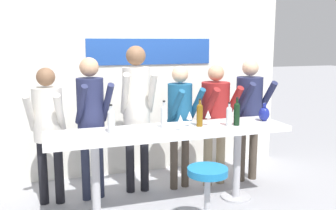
% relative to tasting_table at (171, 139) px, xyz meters
% --- Properties ---
extents(ground_plane, '(40.00, 40.00, 0.00)m').
position_rel_tasting_table_xyz_m(ground_plane, '(-0.00, 0.00, -0.80)').
color(ground_plane, '#9E9EA3').
extents(back_wall, '(4.31, 0.12, 2.56)m').
position_rel_tasting_table_xyz_m(back_wall, '(0.00, 1.34, 0.48)').
color(back_wall, silver).
rests_on(back_wall, ground_plane).
extents(tasting_table, '(2.71, 0.64, 0.93)m').
position_rel_tasting_table_xyz_m(tasting_table, '(0.00, 0.00, 0.00)').
color(tasting_table, white).
rests_on(tasting_table, ground_plane).
extents(bar_stool, '(0.42, 0.42, 0.66)m').
position_rel_tasting_table_xyz_m(bar_stool, '(0.17, -0.62, -0.36)').
color(bar_stool, '#B2B2B7').
rests_on(bar_stool, ground_plane).
extents(person_far_left, '(0.46, 0.56, 1.60)m').
position_rel_tasting_table_xyz_m(person_far_left, '(-1.29, 0.54, 0.19)').
color(person_far_left, black).
rests_on(person_far_left, ground_plane).
extents(person_left, '(0.43, 0.55, 1.70)m').
position_rel_tasting_table_xyz_m(person_left, '(-0.81, 0.53, 0.27)').
color(person_left, '#23283D').
rests_on(person_left, ground_plane).
extents(person_center_left, '(0.43, 0.57, 1.83)m').
position_rel_tasting_table_xyz_m(person_center_left, '(-0.25, 0.57, 0.35)').
color(person_center_left, black).
rests_on(person_center_left, ground_plane).
extents(person_center, '(0.43, 0.53, 1.58)m').
position_rel_tasting_table_xyz_m(person_center, '(0.30, 0.52, 0.18)').
color(person_center, '#473D33').
rests_on(person_center, ground_plane).
extents(person_center_right, '(0.48, 0.56, 1.59)m').
position_rel_tasting_table_xyz_m(person_center_right, '(0.78, 0.49, 0.17)').
color(person_center_right, gray).
rests_on(person_center_right, ground_plane).
extents(person_right, '(0.44, 0.54, 1.65)m').
position_rel_tasting_table_xyz_m(person_right, '(1.28, 0.49, 0.22)').
color(person_right, '#473D33').
rests_on(person_right, ground_plane).
extents(wine_bottle_0, '(0.07, 0.07, 0.31)m').
position_rel_tasting_table_xyz_m(wine_bottle_0, '(-0.06, 0.04, 0.27)').
color(wine_bottle_0, '#B7BCC1').
rests_on(wine_bottle_0, tasting_table).
extents(wine_bottle_1, '(0.07, 0.07, 0.27)m').
position_rel_tasting_table_xyz_m(wine_bottle_1, '(0.67, -0.09, 0.25)').
color(wine_bottle_1, '#B7BCC1').
rests_on(wine_bottle_1, tasting_table).
extents(wine_bottle_2, '(0.07, 0.07, 0.32)m').
position_rel_tasting_table_xyz_m(wine_bottle_2, '(0.35, 0.01, 0.27)').
color(wine_bottle_2, brown).
rests_on(wine_bottle_2, tasting_table).
extents(wine_bottle_3, '(0.08, 0.08, 0.30)m').
position_rel_tasting_table_xyz_m(wine_bottle_3, '(-0.66, 0.02, 0.26)').
color(wine_bottle_3, '#B7BCC1').
rests_on(wine_bottle_3, tasting_table).
extents(wine_bottle_4, '(0.07, 0.07, 0.33)m').
position_rel_tasting_table_xyz_m(wine_bottle_4, '(0.77, -0.08, 0.27)').
color(wine_bottle_4, black).
rests_on(wine_bottle_4, tasting_table).
extents(wine_glass_0, '(0.07, 0.07, 0.18)m').
position_rel_tasting_table_xyz_m(wine_glass_0, '(0.23, 0.03, 0.25)').
color(wine_glass_0, silver).
rests_on(wine_glass_0, tasting_table).
extents(wine_glass_1, '(0.07, 0.07, 0.18)m').
position_rel_tasting_table_xyz_m(wine_glass_1, '(0.07, -0.13, 0.25)').
color(wine_glass_1, silver).
rests_on(wine_glass_1, tasting_table).
extents(wine_glass_2, '(0.07, 0.07, 0.18)m').
position_rel_tasting_table_xyz_m(wine_glass_2, '(0.46, 0.02, 0.25)').
color(wine_glass_2, silver).
rests_on(wine_glass_2, tasting_table).
extents(decorative_vase, '(0.13, 0.13, 0.22)m').
position_rel_tasting_table_xyz_m(decorative_vase, '(1.20, 0.03, 0.21)').
color(decorative_vase, navy).
rests_on(decorative_vase, tasting_table).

